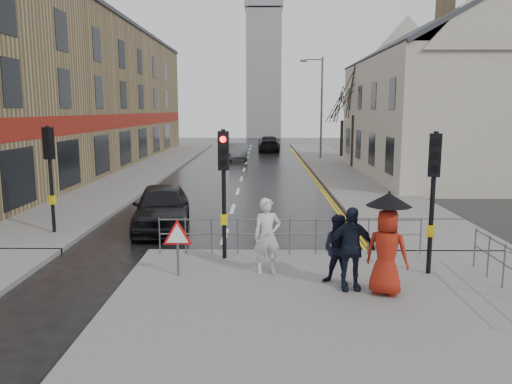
{
  "coord_description": "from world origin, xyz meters",
  "views": [
    {
      "loc": [
        1.17,
        -12.57,
        4.03
      ],
      "look_at": [
        1.01,
        3.04,
        1.45
      ],
      "focal_mm": 35.0,
      "sensor_mm": 36.0,
      "label": 1
    }
  ],
  "objects_px": {
    "pedestrian_b": "(339,250)",
    "pedestrian_d": "(350,248)",
    "car_mid": "(238,152)",
    "pedestrian_a": "(267,236)",
    "pedestrian_with_umbrella": "(387,241)",
    "car_parked": "(162,207)"
  },
  "relations": [
    {
      "from": "pedestrian_a",
      "to": "pedestrian_b",
      "type": "relative_size",
      "value": 1.14
    },
    {
      "from": "pedestrian_a",
      "to": "car_mid",
      "type": "xyz_separation_m",
      "value": [
        -2.04,
        28.73,
        -0.37
      ]
    },
    {
      "from": "pedestrian_b",
      "to": "pedestrian_d",
      "type": "bearing_deg",
      "value": -32.62
    },
    {
      "from": "car_parked",
      "to": "car_mid",
      "type": "relative_size",
      "value": 1.09
    },
    {
      "from": "pedestrian_d",
      "to": "car_parked",
      "type": "height_order",
      "value": "pedestrian_d"
    },
    {
      "from": "pedestrian_a",
      "to": "car_parked",
      "type": "relative_size",
      "value": 0.4
    },
    {
      "from": "car_mid",
      "to": "pedestrian_a",
      "type": "bearing_deg",
      "value": -89.31
    },
    {
      "from": "pedestrian_a",
      "to": "pedestrian_b",
      "type": "distance_m",
      "value": 1.81
    },
    {
      "from": "pedestrian_b",
      "to": "pedestrian_with_umbrella",
      "type": "relative_size",
      "value": 0.73
    },
    {
      "from": "pedestrian_d",
      "to": "pedestrian_with_umbrella",
      "type": "bearing_deg",
      "value": -25.93
    },
    {
      "from": "pedestrian_a",
      "to": "pedestrian_d",
      "type": "distance_m",
      "value": 2.11
    },
    {
      "from": "pedestrian_a",
      "to": "pedestrian_with_umbrella",
      "type": "relative_size",
      "value": 0.83
    },
    {
      "from": "pedestrian_with_umbrella",
      "to": "pedestrian_d",
      "type": "bearing_deg",
      "value": 158.45
    },
    {
      "from": "pedestrian_a",
      "to": "pedestrian_d",
      "type": "relative_size",
      "value": 0.99
    },
    {
      "from": "pedestrian_with_umbrella",
      "to": "car_parked",
      "type": "height_order",
      "value": "pedestrian_with_umbrella"
    },
    {
      "from": "pedestrian_a",
      "to": "pedestrian_b",
      "type": "bearing_deg",
      "value": -39.81
    },
    {
      "from": "pedestrian_b",
      "to": "car_mid",
      "type": "height_order",
      "value": "pedestrian_b"
    },
    {
      "from": "pedestrian_b",
      "to": "pedestrian_a",
      "type": "bearing_deg",
      "value": 178.31
    },
    {
      "from": "pedestrian_a",
      "to": "pedestrian_d",
      "type": "height_order",
      "value": "pedestrian_d"
    },
    {
      "from": "car_mid",
      "to": "pedestrian_b",
      "type": "bearing_deg",
      "value": -86.34
    },
    {
      "from": "pedestrian_a",
      "to": "car_parked",
      "type": "xyz_separation_m",
      "value": [
        -3.51,
        4.98,
        -0.28
      ]
    },
    {
      "from": "pedestrian_with_umbrella",
      "to": "car_mid",
      "type": "relative_size",
      "value": 0.53
    }
  ]
}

